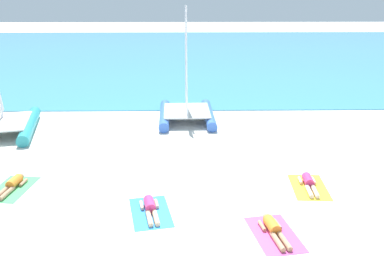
{
  "coord_description": "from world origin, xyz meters",
  "views": [
    {
      "loc": [
        -0.25,
        -9.86,
        6.22
      ],
      "look_at": [
        0.0,
        5.27,
        1.2
      ],
      "focal_mm": 40.11,
      "sensor_mm": 36.0,
      "label": 1
    }
  ],
  "objects_px": {
    "sunbather_leftmost": "(12,184)",
    "sunbather_rightmost": "(309,183)",
    "towel_leftmost": "(12,189)",
    "sunbather_center_left": "(150,207)",
    "sailboat_blue": "(187,104)",
    "sunbather_center_right": "(274,229)",
    "towel_center_left": "(151,212)",
    "towel_center_right": "(274,234)",
    "towel_rightmost": "(309,187)"
  },
  "relations": [
    {
      "from": "sunbather_leftmost",
      "to": "sailboat_blue",
      "type": "bearing_deg",
      "value": 59.38
    },
    {
      "from": "sailboat_blue",
      "to": "sunbather_leftmost",
      "type": "relative_size",
      "value": 3.43
    },
    {
      "from": "sailboat_blue",
      "to": "towel_leftmost",
      "type": "xyz_separation_m",
      "value": [
        -5.68,
        -7.38,
        -0.8
      ]
    },
    {
      "from": "sunbather_leftmost",
      "to": "sunbather_center_left",
      "type": "xyz_separation_m",
      "value": [
        4.57,
        -1.59,
        0.0
      ]
    },
    {
      "from": "towel_leftmost",
      "to": "towel_center_left",
      "type": "distance_m",
      "value": 4.86
    },
    {
      "from": "towel_rightmost",
      "to": "towel_center_right",
      "type": "bearing_deg",
      "value": -121.33
    },
    {
      "from": "towel_center_left",
      "to": "towel_leftmost",
      "type": "bearing_deg",
      "value": 160.95
    },
    {
      "from": "sunbather_leftmost",
      "to": "sunbather_rightmost",
      "type": "height_order",
      "value": "same"
    },
    {
      "from": "sunbather_center_right",
      "to": "towel_rightmost",
      "type": "relative_size",
      "value": 0.82
    },
    {
      "from": "towel_leftmost",
      "to": "sailboat_blue",
      "type": "bearing_deg",
      "value": 52.43
    },
    {
      "from": "towel_leftmost",
      "to": "sunbather_center_left",
      "type": "height_order",
      "value": "sunbather_center_left"
    },
    {
      "from": "towel_rightmost",
      "to": "towel_center_left",
      "type": "bearing_deg",
      "value": -162.82
    },
    {
      "from": "sailboat_blue",
      "to": "sunbather_center_left",
      "type": "xyz_separation_m",
      "value": [
        -1.1,
        -8.9,
        -0.67
      ]
    },
    {
      "from": "towel_rightmost",
      "to": "sunbather_rightmost",
      "type": "relative_size",
      "value": 1.21
    },
    {
      "from": "sailboat_blue",
      "to": "towel_center_left",
      "type": "xyz_separation_m",
      "value": [
        -1.09,
        -8.97,
        -0.8
      ]
    },
    {
      "from": "towel_leftmost",
      "to": "sunbather_rightmost",
      "type": "relative_size",
      "value": 1.21
    },
    {
      "from": "sunbather_leftmost",
      "to": "towel_rightmost",
      "type": "height_order",
      "value": "sunbather_leftmost"
    },
    {
      "from": "sailboat_blue",
      "to": "sunbather_leftmost",
      "type": "height_order",
      "value": "sailboat_blue"
    },
    {
      "from": "sailboat_blue",
      "to": "sunbather_leftmost",
      "type": "distance_m",
      "value": 9.28
    },
    {
      "from": "sunbather_rightmost",
      "to": "towel_leftmost",
      "type": "bearing_deg",
      "value": -176.05
    },
    {
      "from": "towel_rightmost",
      "to": "sunbather_center_right",
      "type": "bearing_deg",
      "value": -122.12
    },
    {
      "from": "towel_center_left",
      "to": "towel_center_right",
      "type": "height_order",
      "value": "same"
    },
    {
      "from": "towel_leftmost",
      "to": "sunbather_leftmost",
      "type": "distance_m",
      "value": 0.14
    },
    {
      "from": "towel_rightmost",
      "to": "sunbather_rightmost",
      "type": "xyz_separation_m",
      "value": [
        0.0,
        0.07,
        0.13
      ]
    },
    {
      "from": "sailboat_blue",
      "to": "towel_center_left",
      "type": "relative_size",
      "value": 2.83
    },
    {
      "from": "sailboat_blue",
      "to": "towel_center_right",
      "type": "height_order",
      "value": "sailboat_blue"
    },
    {
      "from": "sailboat_blue",
      "to": "towel_leftmost",
      "type": "bearing_deg",
      "value": -129.13
    },
    {
      "from": "sailboat_blue",
      "to": "sunbather_rightmost",
      "type": "bearing_deg",
      "value": -63.29
    },
    {
      "from": "towel_leftmost",
      "to": "towel_center_right",
      "type": "bearing_deg",
      "value": -19.37
    },
    {
      "from": "sunbather_rightmost",
      "to": "sunbather_leftmost",
      "type": "bearing_deg",
      "value": -176.44
    },
    {
      "from": "towel_leftmost",
      "to": "sunbather_center_left",
      "type": "distance_m",
      "value": 4.83
    },
    {
      "from": "towel_center_right",
      "to": "sunbather_center_right",
      "type": "distance_m",
      "value": 0.14
    },
    {
      "from": "sunbather_center_right",
      "to": "sunbather_center_left",
      "type": "bearing_deg",
      "value": 150.44
    },
    {
      "from": "sunbather_center_right",
      "to": "sunbather_rightmost",
      "type": "height_order",
      "value": "same"
    },
    {
      "from": "sailboat_blue",
      "to": "towel_rightmost",
      "type": "relative_size",
      "value": 2.83
    },
    {
      "from": "towel_center_right",
      "to": "sunbather_center_right",
      "type": "bearing_deg",
      "value": 99.76
    },
    {
      "from": "towel_center_left",
      "to": "sunbather_center_right",
      "type": "xyz_separation_m",
      "value": [
        3.34,
        -1.14,
        0.13
      ]
    },
    {
      "from": "sunbather_leftmost",
      "to": "sunbather_rightmost",
      "type": "distance_m",
      "value": 9.62
    },
    {
      "from": "sunbather_center_right",
      "to": "sailboat_blue",
      "type": "bearing_deg",
      "value": 92.8
    },
    {
      "from": "sunbather_leftmost",
      "to": "towel_center_right",
      "type": "distance_m",
      "value": 8.44
    },
    {
      "from": "sunbather_center_left",
      "to": "sunbather_center_right",
      "type": "height_order",
      "value": "same"
    },
    {
      "from": "towel_rightmost",
      "to": "sunbather_rightmost",
      "type": "height_order",
      "value": "sunbather_rightmost"
    },
    {
      "from": "towel_center_left",
      "to": "sunbather_center_left",
      "type": "xyz_separation_m",
      "value": [
        -0.01,
        0.07,
        0.13
      ]
    },
    {
      "from": "sunbather_center_right",
      "to": "sunbather_leftmost",
      "type": "bearing_deg",
      "value": 150.82
    },
    {
      "from": "towel_center_left",
      "to": "towel_center_right",
      "type": "distance_m",
      "value": 3.56
    },
    {
      "from": "towel_center_left",
      "to": "sunbather_center_right",
      "type": "distance_m",
      "value": 3.53
    },
    {
      "from": "towel_leftmost",
      "to": "towel_center_right",
      "type": "relative_size",
      "value": 1.0
    },
    {
      "from": "sailboat_blue",
      "to": "sunbather_rightmost",
      "type": "relative_size",
      "value": 3.44
    },
    {
      "from": "towel_center_right",
      "to": "sunbather_center_right",
      "type": "height_order",
      "value": "sunbather_center_right"
    },
    {
      "from": "sailboat_blue",
      "to": "sunbather_center_left",
      "type": "relative_size",
      "value": 3.45
    }
  ]
}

